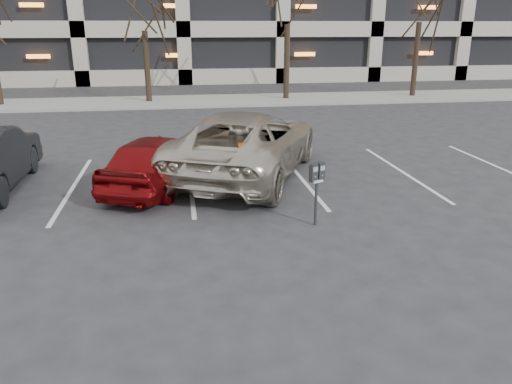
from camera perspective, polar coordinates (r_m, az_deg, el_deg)
name	(u,v)px	position (r m, az deg, el deg)	size (l,w,h in m)	color
ground	(261,211)	(10.47, 0.57, -2.17)	(140.00, 140.00, 0.00)	#28282B
sidewalk	(209,101)	(25.97, -5.37, 10.33)	(80.00, 4.00, 0.12)	gray
stall_lines	(190,182)	(12.51, -7.52, 1.19)	(16.90, 5.20, 0.00)	silver
parking_meter	(317,178)	(9.49, 6.97, 1.62)	(0.34, 0.23, 1.25)	black
suv_silver	(245,143)	(12.79, -1.22, 5.56)	(5.02, 6.62, 1.68)	beige
car_red	(158,161)	(12.01, -11.16, 3.51)	(1.56, 3.88, 1.32)	maroon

